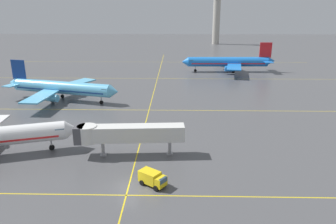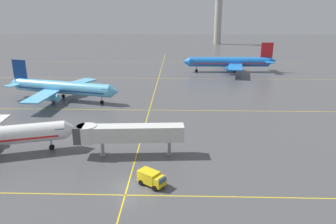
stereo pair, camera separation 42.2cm
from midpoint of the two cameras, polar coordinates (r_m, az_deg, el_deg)
ground_plane at (r=47.45m, az=-7.06°, el=-13.28°), size 600.00×600.00×0.00m
airliner_second_row at (r=93.79m, az=-18.51°, el=4.20°), size 34.53×29.42×10.88m
airliner_third_row at (r=133.66m, az=11.17°, el=8.80°), size 38.21×33.03×11.90m
taxiway_markings at (r=99.99m, az=-2.28°, el=3.74°), size 141.01×172.00×0.01m
service_truck_red_van at (r=47.09m, az=-2.69°, el=-11.75°), size 4.40×3.92×2.10m
jet_bridge at (r=55.54m, az=-8.12°, el=-3.84°), size 18.96×4.17×5.58m
control_tower at (r=243.20m, az=9.09°, el=17.20°), size 8.82×8.82×38.56m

